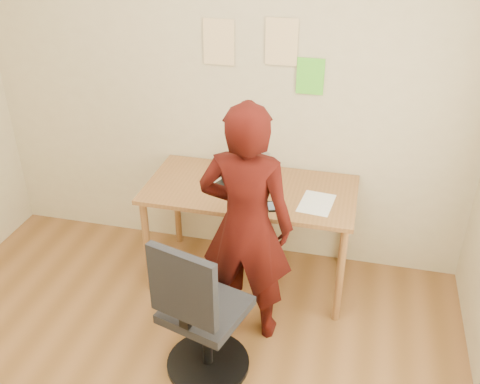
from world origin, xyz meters
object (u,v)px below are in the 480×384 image
(person, at_px, (246,226))
(phone, at_px, (272,206))
(office_chair, at_px, (200,320))
(laptop, at_px, (240,177))
(desk, at_px, (250,199))

(person, bearing_deg, phone, -107.44)
(office_chair, distance_m, person, 0.59)
(phone, height_order, person, person)
(phone, distance_m, person, 0.31)
(laptop, distance_m, phone, 0.36)
(office_chair, height_order, person, person)
(desk, relative_size, laptop, 3.47)
(phone, bearing_deg, desk, 112.75)
(office_chair, bearing_deg, desk, 101.96)
(person, bearing_deg, desk, -78.87)
(laptop, bearing_deg, person, -50.04)
(phone, bearing_deg, laptop, 118.66)
(desk, xyz_separation_m, person, (0.09, -0.50, 0.12))
(laptop, relative_size, office_chair, 0.43)
(phone, relative_size, office_chair, 0.14)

